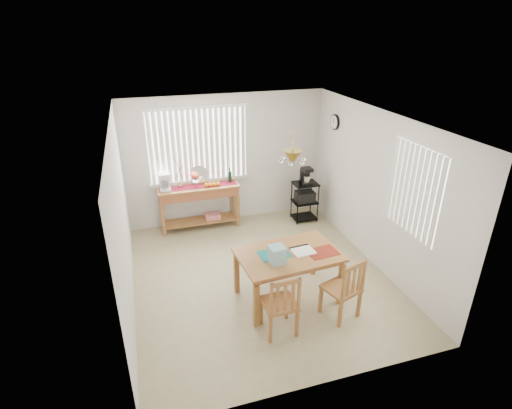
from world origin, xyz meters
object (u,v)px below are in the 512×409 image
object	(u,v)px
dining_table	(288,258)
chair_left	(280,304)
sideboard	(200,197)
cart_items	(306,176)
chair_right	(344,289)
wire_cart	(305,198)

from	to	relation	value
dining_table	chair_left	bearing A→B (deg)	-118.60
sideboard	dining_table	distance (m)	2.78
cart_items	chair_left	distance (m)	3.48
cart_items	chair_right	bearing A→B (deg)	-103.14
wire_cart	dining_table	bearing A→B (deg)	-118.58
sideboard	chair_right	xyz separation A→B (m)	(1.44, -3.26, -0.20)
chair_left	sideboard	bearing A→B (deg)	98.38
sideboard	chair_right	distance (m)	3.57
sideboard	chair_left	size ratio (longest dim) A/B	1.69
chair_left	wire_cart	bearing A→B (deg)	61.41
dining_table	chair_left	world-z (taller)	chair_left
chair_right	cart_items	bearing A→B (deg)	76.86
chair_right	dining_table	bearing A→B (deg)	133.26
wire_cart	chair_right	xyz separation A→B (m)	(-0.69, -2.96, -0.03)
cart_items	wire_cart	bearing A→B (deg)	-90.00
cart_items	chair_left	world-z (taller)	cart_items
sideboard	cart_items	size ratio (longest dim) A/B	4.66
wire_cart	chair_left	world-z (taller)	chair_left
dining_table	cart_items	bearing A→B (deg)	61.51
dining_table	wire_cart	bearing A→B (deg)	61.42
cart_items	sideboard	bearing A→B (deg)	172.25
wire_cart	dining_table	xyz separation A→B (m)	(-1.28, -2.34, 0.19)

